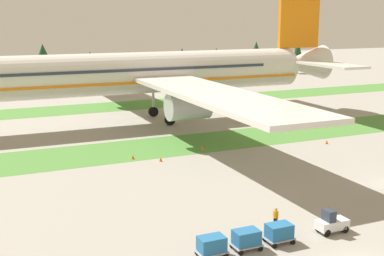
% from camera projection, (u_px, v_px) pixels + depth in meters
% --- Properties ---
extents(grass_strip_near, '(320.00, 10.86, 0.01)m').
position_uv_depth(grass_strip_near, '(165.00, 146.00, 69.78)').
color(grass_strip_near, '#4C8438').
rests_on(grass_strip_near, ground).
extents(grass_strip_far, '(320.00, 10.86, 0.01)m').
position_uv_depth(grass_strip_far, '(102.00, 107.00, 99.81)').
color(grass_strip_far, '#4C8438').
rests_on(grass_strip_far, ground).
extents(airliner, '(70.29, 86.05, 23.03)m').
position_uv_depth(airliner, '(148.00, 72.00, 84.49)').
color(airliner, silver).
rests_on(airliner, ground).
extents(baggage_tug, '(2.61, 1.33, 1.97)m').
position_uv_depth(baggage_tug, '(331.00, 223.00, 41.79)').
color(baggage_tug, silver).
rests_on(baggage_tug, ground).
extents(cargo_dolly_lead, '(2.22, 1.52, 1.55)m').
position_uv_depth(cargo_dolly_lead, '(279.00, 232.00, 39.79)').
color(cargo_dolly_lead, '#A3A3A8').
rests_on(cargo_dolly_lead, ground).
extents(cargo_dolly_second, '(2.22, 1.52, 1.55)m').
position_uv_depth(cargo_dolly_second, '(246.00, 238.00, 38.64)').
color(cargo_dolly_second, '#A3A3A8').
rests_on(cargo_dolly_second, ground).
extents(cargo_dolly_third, '(2.22, 1.52, 1.55)m').
position_uv_depth(cargo_dolly_third, '(212.00, 245.00, 37.50)').
color(cargo_dolly_third, '#A3A3A8').
rests_on(cargo_dolly_third, ground).
extents(ground_crew_marshaller, '(0.36, 0.55, 1.74)m').
position_uv_depth(ground_crew_marshaller, '(276.00, 217.00, 42.72)').
color(ground_crew_marshaller, black).
rests_on(ground_crew_marshaller, ground).
extents(taxiway_marker_0, '(0.44, 0.44, 0.54)m').
position_uv_depth(taxiway_marker_0, '(327.00, 142.00, 71.09)').
color(taxiway_marker_0, orange).
rests_on(taxiway_marker_0, ground).
extents(taxiway_marker_1, '(0.44, 0.44, 0.48)m').
position_uv_depth(taxiway_marker_1, '(202.00, 148.00, 68.16)').
color(taxiway_marker_1, orange).
rests_on(taxiway_marker_1, ground).
extents(taxiway_marker_2, '(0.44, 0.44, 0.52)m').
position_uv_depth(taxiway_marker_2, '(161.00, 159.00, 62.50)').
color(taxiway_marker_2, orange).
rests_on(taxiway_marker_2, ground).
extents(taxiway_marker_3, '(0.44, 0.44, 0.54)m').
position_uv_depth(taxiway_marker_3, '(133.00, 157.00, 63.51)').
color(taxiway_marker_3, orange).
rests_on(taxiway_marker_3, ground).
extents(distant_tree_line, '(145.98, 10.38, 12.66)m').
position_uv_depth(distant_tree_line, '(37.00, 60.00, 128.26)').
color(distant_tree_line, '#4C3823').
rests_on(distant_tree_line, ground).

